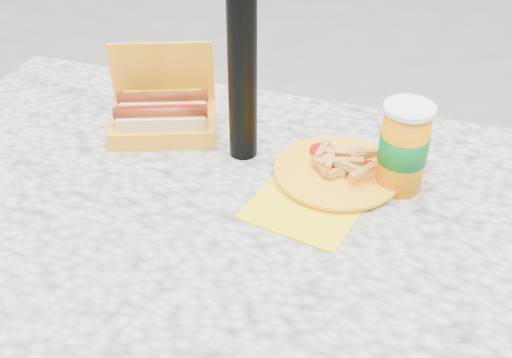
% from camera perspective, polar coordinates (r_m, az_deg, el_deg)
% --- Properties ---
extents(picnic_table, '(1.20, 0.80, 0.75)m').
position_cam_1_polar(picnic_table, '(1.12, -3.74, -6.64)').
color(picnic_table, beige).
rests_on(picnic_table, ground).
extents(hotdog_box, '(0.23, 0.19, 0.16)m').
position_cam_1_polar(hotdog_box, '(1.23, -8.25, 5.64)').
color(hotdog_box, '#FFA614').
rests_on(hotdog_box, picnic_table).
extents(fries_plate, '(0.24, 0.31, 0.04)m').
position_cam_1_polar(fries_plate, '(1.11, 7.04, 0.56)').
color(fries_plate, yellow).
rests_on(fries_plate, picnic_table).
extents(soda_cup, '(0.08, 0.08, 0.15)m').
position_cam_1_polar(soda_cup, '(1.07, 12.97, 2.75)').
color(soda_cup, orange).
rests_on(soda_cup, picnic_table).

